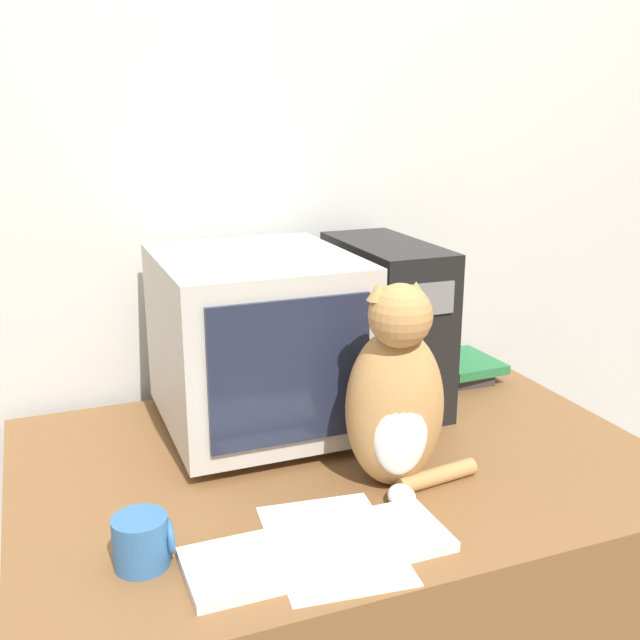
% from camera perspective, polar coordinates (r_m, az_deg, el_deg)
% --- Properties ---
extents(wall_back, '(7.00, 0.05, 2.50)m').
position_cam_1_polar(wall_back, '(1.95, -4.62, 10.54)').
color(wall_back, silver).
rests_on(wall_back, ground_plane).
extents(desk, '(1.33, 0.93, 0.72)m').
position_cam_1_polar(desk, '(1.81, 1.33, -20.57)').
color(desk, brown).
rests_on(desk, ground_plane).
extents(crt_monitor, '(0.41, 0.47, 0.41)m').
position_cam_1_polar(crt_monitor, '(1.68, -4.85, -1.63)').
color(crt_monitor, '#BCB7AD').
rests_on(crt_monitor, desk).
extents(computer_tower, '(0.19, 0.41, 0.40)m').
position_cam_1_polar(computer_tower, '(1.85, 4.98, -0.24)').
color(computer_tower, black).
rests_on(computer_tower, desk).
extents(keyboard, '(0.45, 0.16, 0.02)m').
position_cam_1_polar(keyboard, '(1.30, -0.10, -17.07)').
color(keyboard, silver).
rests_on(keyboard, desk).
extents(cat, '(0.28, 0.23, 0.42)m').
position_cam_1_polar(cat, '(1.44, 5.84, -5.95)').
color(cat, '#B7844C').
rests_on(cat, desk).
extents(book_stack, '(0.17, 0.20, 0.05)m').
position_cam_1_polar(book_stack, '(2.08, 10.71, -3.55)').
color(book_stack, '#383333').
rests_on(book_stack, desk).
extents(pen, '(0.13, 0.04, 0.01)m').
position_cam_1_polar(pen, '(1.32, -7.29, -17.06)').
color(pen, black).
rests_on(pen, desk).
extents(paper_sheet, '(0.24, 0.32, 0.00)m').
position_cam_1_polar(paper_sheet, '(1.33, 0.97, -16.68)').
color(paper_sheet, white).
rests_on(paper_sheet, desk).
extents(mug, '(0.10, 0.09, 0.09)m').
position_cam_1_polar(mug, '(1.29, -13.38, -16.08)').
color(mug, '#33669E').
rests_on(mug, desk).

